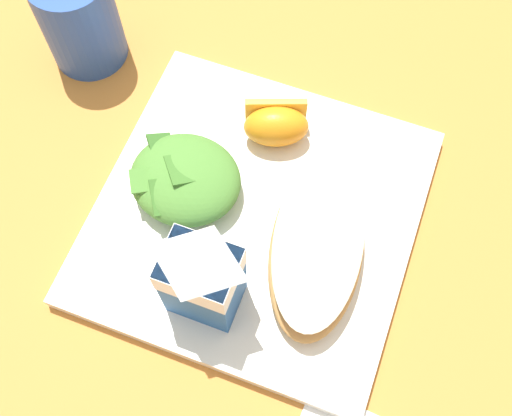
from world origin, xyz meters
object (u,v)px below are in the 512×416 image
object	(u,v)px
white_plate	(256,216)
drinking_blue_cup	(79,18)
orange_wedge_front	(276,125)
cheesy_pizza_bread	(317,244)
green_salad_pile	(186,177)
milk_carton	(201,276)

from	to	relation	value
white_plate	drinking_blue_cup	world-z (taller)	drinking_blue_cup
drinking_blue_cup	orange_wedge_front	bearing A→B (deg)	170.09
orange_wedge_front	drinking_blue_cup	distance (m)	0.22
cheesy_pizza_bread	green_salad_pile	size ratio (longest dim) A/B	1.81
green_salad_pile	orange_wedge_front	world-z (taller)	green_salad_pile
white_plate	green_salad_pile	world-z (taller)	green_salad_pile
green_salad_pile	milk_carton	size ratio (longest dim) A/B	0.91
white_plate	orange_wedge_front	bearing A→B (deg)	-82.66
white_plate	cheesy_pizza_bread	xyz separation A→B (m)	(-0.06, 0.02, 0.03)
white_plate	green_salad_pile	distance (m)	0.07
milk_carton	drinking_blue_cup	xyz separation A→B (m)	(0.22, -0.21, -0.02)
drinking_blue_cup	white_plate	bearing A→B (deg)	152.43
cheesy_pizza_bread	drinking_blue_cup	world-z (taller)	drinking_blue_cup
orange_wedge_front	drinking_blue_cup	size ratio (longest dim) A/B	0.67
milk_carton	orange_wedge_front	xyz separation A→B (m)	(-0.00, -0.17, -0.04)
cheesy_pizza_bread	green_salad_pile	bearing A→B (deg)	-8.30
orange_wedge_front	white_plate	bearing A→B (deg)	97.34
drinking_blue_cup	cheesy_pizza_bread	bearing A→B (deg)	154.94
green_salad_pile	orange_wedge_front	size ratio (longest dim) A/B	1.45
cheesy_pizza_bread	drinking_blue_cup	xyz separation A→B (m)	(0.29, -0.14, 0.02)
white_plate	milk_carton	xyz separation A→B (m)	(0.01, 0.09, 0.07)
cheesy_pizza_bread	milk_carton	world-z (taller)	milk_carton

